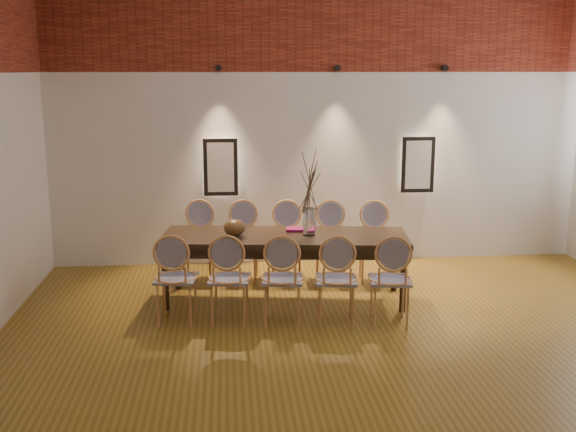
{
  "coord_description": "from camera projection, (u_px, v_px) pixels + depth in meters",
  "views": [
    {
      "loc": [
        -1.22,
        -5.22,
        2.53
      ],
      "look_at": [
        -0.6,
        1.55,
        1.05
      ],
      "focal_mm": 42.0,
      "sensor_mm": 36.0,
      "label": 1
    }
  ],
  "objects": [
    {
      "name": "chair_near_b",
      "position": [
        229.0,
        278.0,
        6.79
      ],
      "size": [
        0.49,
        0.49,
        0.94
      ],
      "primitive_type": null,
      "rotation": [
        0.0,
        0.0,
        -0.12
      ],
      "color": "tan",
      "rests_on": "floor"
    },
    {
      "name": "floor",
      "position": [
        375.0,
        375.0,
        5.73
      ],
      "size": [
        7.0,
        7.0,
        0.02
      ],
      "primitive_type": "cube",
      "color": "olive",
      "rests_on": "ground"
    },
    {
      "name": "wall_back",
      "position": [
        320.0,
        111.0,
        8.76
      ],
      "size": [
        7.0,
        0.1,
        4.0
      ],
      "primitive_type": "cube",
      "color": "silver",
      "rests_on": "ground"
    },
    {
      "name": "vase",
      "position": [
        309.0,
        222.0,
        7.37
      ],
      "size": [
        0.14,
        0.14,
        0.3
      ],
      "primitive_type": "cylinder",
      "color": "silver",
      "rests_on": "dining_table"
    },
    {
      "name": "brick_band_back",
      "position": [
        322.0,
        11.0,
        8.42
      ],
      "size": [
        7.0,
        0.02,
        1.5
      ],
      "primitive_type": "cube",
      "color": "maroon",
      "rests_on": "ground"
    },
    {
      "name": "niche_right",
      "position": [
        417.0,
        164.0,
        8.92
      ],
      "size": [
        0.36,
        0.06,
        0.66
      ],
      "primitive_type": "cube",
      "color": "#FFEAC6",
      "rests_on": "wall_back"
    },
    {
      "name": "chair_far_e",
      "position": [
        375.0,
        244.0,
        8.14
      ],
      "size": [
        0.49,
        0.49,
        0.94
      ],
      "primitive_type": null,
      "rotation": [
        0.0,
        0.0,
        3.03
      ],
      "color": "tan",
      "rests_on": "floor"
    },
    {
      "name": "chair_far_b",
      "position": [
        242.0,
        243.0,
        8.18
      ],
      "size": [
        0.49,
        0.49,
        0.94
      ],
      "primitive_type": null,
      "rotation": [
        0.0,
        0.0,
        3.03
      ],
      "color": "tan",
      "rests_on": "floor"
    },
    {
      "name": "spot_fixture_right",
      "position": [
        445.0,
        68.0,
        8.66
      ],
      "size": [
        0.08,
        0.1,
        0.08
      ],
      "primitive_type": "cylinder",
      "rotation": [
        1.57,
        0.0,
        0.0
      ],
      "color": "black",
      "rests_on": "wall_back"
    },
    {
      "name": "dried_branches",
      "position": [
        310.0,
        181.0,
        7.28
      ],
      "size": [
        0.5,
        0.5,
        0.7
      ],
      "primitive_type": null,
      "color": "brown",
      "rests_on": "vase"
    },
    {
      "name": "chair_near_a",
      "position": [
        176.0,
        278.0,
        6.8
      ],
      "size": [
        0.49,
        0.49,
        0.94
      ],
      "primitive_type": null,
      "rotation": [
        0.0,
        0.0,
        -0.12
      ],
      "color": "tan",
      "rests_on": "floor"
    },
    {
      "name": "chair_near_d",
      "position": [
        336.0,
        279.0,
        6.76
      ],
      "size": [
        0.49,
        0.49,
        0.94
      ],
      "primitive_type": null,
      "rotation": [
        0.0,
        0.0,
        -0.12
      ],
      "color": "tan",
      "rests_on": "floor"
    },
    {
      "name": "chair_far_d",
      "position": [
        331.0,
        243.0,
        8.15
      ],
      "size": [
        0.49,
        0.49,
        0.94
      ],
      "primitive_type": null,
      "rotation": [
        0.0,
        0.0,
        3.03
      ],
      "color": "tan",
      "rests_on": "floor"
    },
    {
      "name": "niche_left",
      "position": [
        221.0,
        167.0,
        8.69
      ],
      "size": [
        0.36,
        0.06,
        0.66
      ],
      "primitive_type": "cube",
      "color": "#FFEAC6",
      "rests_on": "wall_back"
    },
    {
      "name": "book",
      "position": [
        298.0,
        229.0,
        7.61
      ],
      "size": [
        0.28,
        0.21,
        0.03
      ],
      "primitive_type": "cube",
      "rotation": [
        0.0,
        0.0,
        -0.12
      ],
      "color": "#90104E",
      "rests_on": "dining_table"
    },
    {
      "name": "chair_far_c",
      "position": [
        286.0,
        243.0,
        8.17
      ],
      "size": [
        0.49,
        0.49,
        0.94
      ],
      "primitive_type": null,
      "rotation": [
        0.0,
        0.0,
        3.03
      ],
      "color": "tan",
      "rests_on": "floor"
    },
    {
      "name": "dining_table",
      "position": [
        285.0,
        268.0,
        7.49
      ],
      "size": [
        2.78,
        1.17,
        0.75
      ],
      "primitive_type": "cube",
      "rotation": [
        0.0,
        0.0,
        -0.12
      ],
      "color": "#342214",
      "rests_on": "floor"
    },
    {
      "name": "chair_near_e",
      "position": [
        390.0,
        280.0,
        6.75
      ],
      "size": [
        0.49,
        0.49,
        0.94
      ],
      "primitive_type": null,
      "rotation": [
        0.0,
        0.0,
        -0.12
      ],
      "color": "tan",
      "rests_on": "floor"
    },
    {
      "name": "spot_fixture_left",
      "position": [
        219.0,
        68.0,
        8.4
      ],
      "size": [
        0.08,
        0.1,
        0.08
      ],
      "primitive_type": "cylinder",
      "rotation": [
        1.57,
        0.0,
        0.0
      ],
      "color": "black",
      "rests_on": "wall_back"
    },
    {
      "name": "bowl",
      "position": [
        234.0,
        228.0,
        7.36
      ],
      "size": [
        0.24,
        0.24,
        0.18
      ],
      "primitive_type": "ellipsoid",
      "color": "brown",
      "rests_on": "dining_table"
    },
    {
      "name": "spot_fixture_mid",
      "position": [
        337.0,
        68.0,
        8.53
      ],
      "size": [
        0.08,
        0.1,
        0.08
      ],
      "primitive_type": "cylinder",
      "rotation": [
        1.57,
        0.0,
        0.0
      ],
      "color": "black",
      "rests_on": "wall_back"
    },
    {
      "name": "chair_near_c",
      "position": [
        283.0,
        279.0,
        6.77
      ],
      "size": [
        0.49,
        0.49,
        0.94
      ],
      "primitive_type": null,
      "rotation": [
        0.0,
        0.0,
        -0.12
      ],
      "color": "tan",
      "rests_on": "floor"
    },
    {
      "name": "chair_far_a",
      "position": [
        198.0,
        243.0,
        8.19
      ],
      "size": [
        0.49,
        0.49,
        0.94
      ],
      "primitive_type": null,
      "rotation": [
        0.0,
        0.0,
        3.03
      ],
      "color": "tan",
      "rests_on": "floor"
    }
  ]
}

